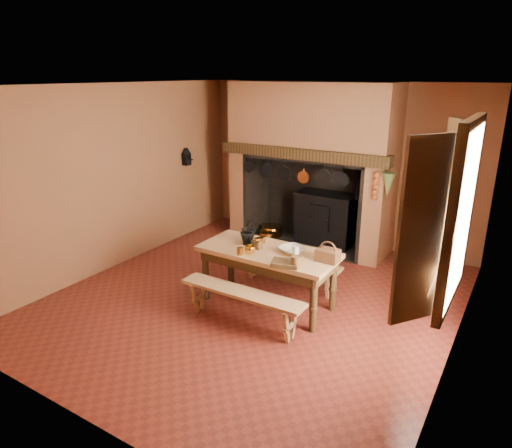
{
  "coord_description": "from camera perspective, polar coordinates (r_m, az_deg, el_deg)",
  "views": [
    {
      "loc": [
        2.95,
        -4.76,
        2.95
      ],
      "look_at": [
        -0.17,
        0.3,
        0.96
      ],
      "focal_mm": 32.0,
      "sensor_mm": 36.0,
      "label": 1
    }
  ],
  "objects": [
    {
      "name": "brass_mug_b",
      "position": [
        6.09,
        0.82,
        -1.97
      ],
      "size": [
        0.1,
        0.1,
        0.09
      ],
      "primitive_type": "cylinder",
      "rotation": [
        0.0,
        0.0,
        0.32
      ],
      "color": "#B8832A",
      "rests_on": "work_table"
    },
    {
      "name": "herb_bunch",
      "position": [
        6.96,
        16.18,
        4.75
      ],
      "size": [
        0.2,
        0.2,
        0.35
      ],
      "primitive_type": "cone",
      "rotation": [
        3.14,
        0.0,
        0.0
      ],
      "color": "#5A6831",
      "rests_on": "chimney_breast"
    },
    {
      "name": "back_wall",
      "position": [
        8.22,
        10.12,
        7.35
      ],
      "size": [
        5.0,
        0.02,
        2.8
      ],
      "primitive_type": "cube",
      "color": "brown",
      "rests_on": "floor"
    },
    {
      "name": "stoneware_crock",
      "position": [
        5.33,
        5.04,
        -4.78
      ],
      "size": [
        0.15,
        0.15,
        0.15
      ],
      "primitive_type": "cylinder",
      "rotation": [
        0.0,
        0.0,
        0.33
      ],
      "color": "#543B1F",
      "rests_on": "work_table"
    },
    {
      "name": "hearth_pans",
      "position": [
        8.53,
        1.75,
        -1.05
      ],
      "size": [
        0.51,
        0.62,
        0.2
      ],
      "color": "#B8832A",
      "rests_on": "floor"
    },
    {
      "name": "wall_front",
      "position": [
        3.89,
        -22.08,
        -6.4
      ],
      "size": [
        5.0,
        0.02,
        2.8
      ],
      "primitive_type": "cube",
      "color": "brown",
      "rests_on": "floor"
    },
    {
      "name": "bench_front",
      "position": [
        5.56,
        -1.79,
        -9.43
      ],
      "size": [
        1.62,
        0.28,
        0.46
      ],
      "color": "tan",
      "rests_on": "floor"
    },
    {
      "name": "bench_back",
      "position": [
        6.53,
        4.2,
        -5.25
      ],
      "size": [
        1.52,
        0.27,
        0.43
      ],
      "color": "tan",
      "rests_on": "floor"
    },
    {
      "name": "glass_jar",
      "position": [
        5.63,
        4.96,
        -3.49
      ],
      "size": [
        0.1,
        0.1,
        0.14
      ],
      "primitive_type": "cylinder",
      "rotation": [
        0.0,
        0.0,
        0.29
      ],
      "color": "beige",
      "rests_on": "work_table"
    },
    {
      "name": "wooden_tray",
      "position": [
        5.41,
        3.66,
        -4.92
      ],
      "size": [
        0.37,
        0.31,
        0.05
      ],
      "primitive_type": "cube",
      "rotation": [
        0.0,
        0.0,
        0.3
      ],
      "color": "#382211",
      "rests_on": "work_table"
    },
    {
      "name": "iron_range",
      "position": [
        8.18,
        8.7,
        0.75
      ],
      "size": [
        1.12,
        0.55,
        1.6
      ],
      "color": "black",
      "rests_on": "floor"
    },
    {
      "name": "wall_coffee_mill",
      "position": [
        8.41,
        -8.69,
        8.48
      ],
      "size": [
        0.23,
        0.16,
        0.31
      ],
      "color": "black",
      "rests_on": "wall_left"
    },
    {
      "name": "ceiling",
      "position": [
        5.6,
        -0.11,
        16.99
      ],
      "size": [
        5.5,
        5.5,
        0.0
      ],
      "primitive_type": "plane",
      "rotation": [
        3.14,
        0.0,
        0.0
      ],
      "color": "silver",
      "rests_on": "back_wall"
    },
    {
      "name": "coffee_grinder",
      "position": [
        5.89,
        0.14,
        -2.47
      ],
      "size": [
        0.15,
        0.11,
        0.17
      ],
      "rotation": [
        0.0,
        0.0,
        0.01
      ],
      "color": "#382211",
      "rests_on": "work_table"
    },
    {
      "name": "wicker_basket",
      "position": [
        5.56,
        8.96,
        -3.81
      ],
      "size": [
        0.27,
        0.2,
        0.26
      ],
      "rotation": [
        0.0,
        0.0,
        -0.01
      ],
      "color": "#482715",
      "rests_on": "work_table"
    },
    {
      "name": "mixing_bowl",
      "position": [
        5.77,
        4.51,
        -3.26
      ],
      "size": [
        0.41,
        0.41,
        0.08
      ],
      "primitive_type": "imported",
      "rotation": [
        0.0,
        0.0,
        -0.37
      ],
      "color": "#BAB08F",
      "rests_on": "work_table"
    },
    {
      "name": "onion_string",
      "position": [
        7.02,
        14.73,
        4.57
      ],
      "size": [
        0.12,
        0.1,
        0.46
      ],
      "primitive_type": null,
      "color": "#A1441D",
      "rests_on": "chimney_breast"
    },
    {
      "name": "wall_left",
      "position": [
        7.4,
        -16.89,
        5.62
      ],
      "size": [
        0.02,
        5.5,
        2.8
      ],
      "primitive_type": "cube",
      "color": "brown",
      "rests_on": "floor"
    },
    {
      "name": "work_table",
      "position": [
        5.91,
        1.49,
        -4.37
      ],
      "size": [
        1.79,
        0.8,
        0.78
      ],
      "color": "tan",
      "rests_on": "floor"
    },
    {
      "name": "brass_mug_a",
      "position": [
        5.7,
        -2.02,
        -3.4
      ],
      "size": [
        0.1,
        0.1,
        0.09
      ],
      "primitive_type": "cylinder",
      "rotation": [
        0.0,
        0.0,
        0.27
      ],
      "color": "#B8832A",
      "rests_on": "work_table"
    },
    {
      "name": "chimney_breast",
      "position": [
        7.86,
        7.02,
        10.05
      ],
      "size": [
        2.95,
        0.96,
        2.8
      ],
      "color": "brown",
      "rests_on": "floor"
    },
    {
      "name": "floor",
      "position": [
        6.33,
        -0.09,
        -9.27
      ],
      "size": [
        5.5,
        5.5,
        0.0
      ],
      "primitive_type": "plane",
      "color": "#5E2116",
      "rests_on": "ground"
    },
    {
      "name": "mortar_small",
      "position": [
        6.01,
        -1.21,
        -1.73
      ],
      "size": [
        0.16,
        0.16,
        0.28
      ],
      "rotation": [
        0.0,
        0.0,
        -0.14
      ],
      "color": "black",
      "rests_on": "work_table"
    },
    {
      "name": "mortar_large",
      "position": [
        6.06,
        -0.9,
        -1.4
      ],
      "size": [
        0.2,
        0.2,
        0.34
      ],
      "rotation": [
        0.0,
        0.0,
        -0.11
      ],
      "color": "black",
      "rests_on": "work_table"
    },
    {
      "name": "hanging_pans",
      "position": [
        7.52,
        4.99,
        6.23
      ],
      "size": [
        1.92,
        0.29,
        0.27
      ],
      "color": "black",
      "rests_on": "chimney_breast"
    },
    {
      "name": "wall_right",
      "position": [
        5.03,
        24.93,
        -1.22
      ],
      "size": [
        0.02,
        5.5,
        2.8
      ],
      "primitive_type": "cube",
      "color": "brown",
      "rests_on": "floor"
    },
    {
      "name": "window",
      "position": [
        4.58,
        22.9,
        1.19
      ],
      "size": [
        0.39,
        1.75,
        1.76
      ],
      "color": "white",
      "rests_on": "wall_right"
    },
    {
      "name": "brass_cup",
      "position": [
        5.72,
        -0.77,
        -3.26
      ],
      "size": [
        0.16,
        0.16,
        0.1
      ],
      "primitive_type": "imported",
      "rotation": [
        0.0,
        0.0,
        -0.31
      ],
      "color": "#B8832A",
      "rests_on": "work_table"
    }
  ]
}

